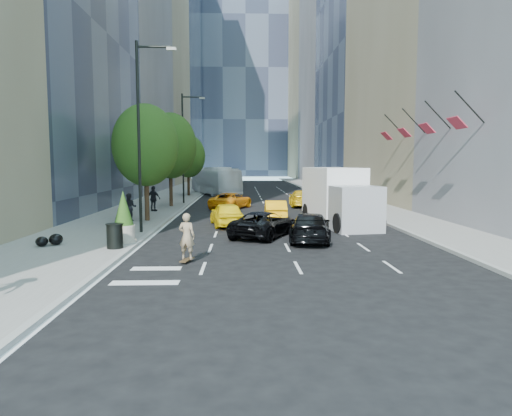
{
  "coord_description": "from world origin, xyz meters",
  "views": [
    {
      "loc": [
        -1.06,
        -20.47,
        3.85
      ],
      "look_at": [
        -0.36,
        2.26,
        1.6
      ],
      "focal_mm": 32.0,
      "sensor_mm": 36.0,
      "label": 1
    }
  ],
  "objects_px": {
    "black_sedan_lincoln": "(263,224)",
    "box_truck": "(339,196)",
    "black_sedan_mercedes": "(310,227)",
    "planter_shrub": "(124,218)",
    "skateboarder": "(187,239)",
    "trash_can": "(115,236)",
    "city_bus": "(215,181)"
  },
  "relations": [
    {
      "from": "city_bus",
      "to": "box_truck",
      "type": "xyz_separation_m",
      "value": [
        9.33,
        -27.91,
        0.13
      ]
    },
    {
      "from": "skateboarder",
      "to": "black_sedan_mercedes",
      "type": "bearing_deg",
      "value": -122.55
    },
    {
      "from": "black_sedan_lincoln",
      "to": "planter_shrub",
      "type": "distance_m",
      "value": 7.06
    },
    {
      "from": "skateboarder",
      "to": "planter_shrub",
      "type": "relative_size",
      "value": 0.75
    },
    {
      "from": "black_sedan_mercedes",
      "to": "city_bus",
      "type": "relative_size",
      "value": 0.4
    },
    {
      "from": "planter_shrub",
      "to": "skateboarder",
      "type": "bearing_deg",
      "value": -48.56
    },
    {
      "from": "box_truck",
      "to": "black_sedan_lincoln",
      "type": "bearing_deg",
      "value": -146.42
    },
    {
      "from": "skateboarder",
      "to": "box_truck",
      "type": "bearing_deg",
      "value": -110.92
    },
    {
      "from": "black_sedan_lincoln",
      "to": "box_truck",
      "type": "relative_size",
      "value": 0.62
    },
    {
      "from": "black_sedan_mercedes",
      "to": "trash_can",
      "type": "height_order",
      "value": "black_sedan_mercedes"
    },
    {
      "from": "trash_can",
      "to": "planter_shrub",
      "type": "xyz_separation_m",
      "value": [
        0.0,
        1.56,
        0.64
      ]
    },
    {
      "from": "black_sedan_mercedes",
      "to": "city_bus",
      "type": "bearing_deg",
      "value": -70.07
    },
    {
      "from": "planter_shrub",
      "to": "city_bus",
      "type": "bearing_deg",
      "value": 86.33
    },
    {
      "from": "box_truck",
      "to": "planter_shrub",
      "type": "distance_m",
      "value": 13.38
    },
    {
      "from": "black_sedan_lincoln",
      "to": "trash_can",
      "type": "relative_size",
      "value": 4.64
    },
    {
      "from": "skateboarder",
      "to": "box_truck",
      "type": "xyz_separation_m",
      "value": [
        8.15,
        10.59,
        0.9
      ]
    },
    {
      "from": "black_sedan_lincoln",
      "to": "box_truck",
      "type": "xyz_separation_m",
      "value": [
        4.91,
        4.44,
        1.14
      ]
    },
    {
      "from": "planter_shrub",
      "to": "black_sedan_lincoln",
      "type": "bearing_deg",
      "value": 19.03
    },
    {
      "from": "city_bus",
      "to": "box_truck",
      "type": "bearing_deg",
      "value": -92.06
    },
    {
      "from": "black_sedan_mercedes",
      "to": "box_truck",
      "type": "bearing_deg",
      "value": -105.66
    },
    {
      "from": "black_sedan_lincoln",
      "to": "city_bus",
      "type": "xyz_separation_m",
      "value": [
        -4.42,
        32.35,
        1.01
      ]
    },
    {
      "from": "box_truck",
      "to": "planter_shrub",
      "type": "bearing_deg",
      "value": -158.35
    },
    {
      "from": "box_truck",
      "to": "city_bus",
      "type": "bearing_deg",
      "value": 99.88
    },
    {
      "from": "skateboarder",
      "to": "box_truck",
      "type": "distance_m",
      "value": 13.39
    },
    {
      "from": "skateboarder",
      "to": "black_sedan_lincoln",
      "type": "height_order",
      "value": "skateboarder"
    },
    {
      "from": "black_sedan_mercedes",
      "to": "trash_can",
      "type": "xyz_separation_m",
      "value": [
        -8.9,
        -2.45,
        -0.03
      ]
    },
    {
      "from": "black_sedan_mercedes",
      "to": "planter_shrub",
      "type": "relative_size",
      "value": 1.99
    },
    {
      "from": "black_sedan_mercedes",
      "to": "box_truck",
      "type": "relative_size",
      "value": 0.62
    },
    {
      "from": "black_sedan_mercedes",
      "to": "city_bus",
      "type": "xyz_separation_m",
      "value": [
        -6.67,
        33.75,
        0.98
      ]
    },
    {
      "from": "black_sedan_mercedes",
      "to": "planter_shrub",
      "type": "distance_m",
      "value": 8.96
    },
    {
      "from": "box_truck",
      "to": "planter_shrub",
      "type": "relative_size",
      "value": 3.19
    },
    {
      "from": "city_bus",
      "to": "trash_can",
      "type": "bearing_deg",
      "value": -114.05
    }
  ]
}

